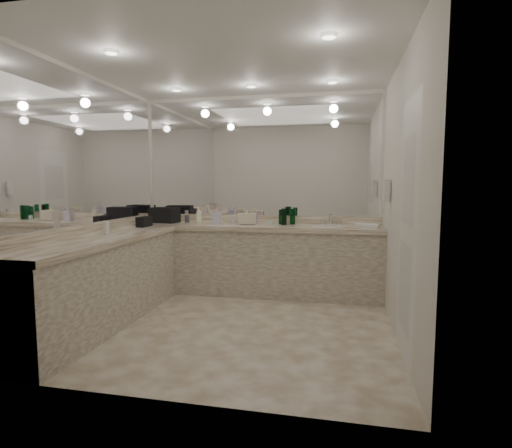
% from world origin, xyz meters
% --- Properties ---
extents(floor, '(3.20, 3.20, 0.00)m').
position_xyz_m(floor, '(0.00, 0.00, 0.00)').
color(floor, beige).
rests_on(floor, ground).
extents(ceiling, '(3.20, 3.20, 0.00)m').
position_xyz_m(ceiling, '(0.00, 0.00, 2.60)').
color(ceiling, white).
rests_on(ceiling, floor).
extents(wall_back, '(3.20, 0.02, 2.60)m').
position_xyz_m(wall_back, '(0.00, 1.50, 1.30)').
color(wall_back, silver).
rests_on(wall_back, floor).
extents(wall_left, '(0.02, 3.00, 2.60)m').
position_xyz_m(wall_left, '(-1.60, 0.00, 1.30)').
color(wall_left, silver).
rests_on(wall_left, floor).
extents(wall_right, '(0.02, 3.00, 2.60)m').
position_xyz_m(wall_right, '(1.60, 0.00, 1.30)').
color(wall_right, silver).
rests_on(wall_right, floor).
extents(vanity_back_base, '(3.20, 0.60, 0.84)m').
position_xyz_m(vanity_back_base, '(0.00, 1.20, 0.42)').
color(vanity_back_base, beige).
rests_on(vanity_back_base, floor).
extents(vanity_back_top, '(3.20, 0.64, 0.06)m').
position_xyz_m(vanity_back_top, '(0.00, 1.19, 0.87)').
color(vanity_back_top, white).
rests_on(vanity_back_top, vanity_back_base).
extents(vanity_left_base, '(0.60, 2.40, 0.84)m').
position_xyz_m(vanity_left_base, '(-1.30, -0.30, 0.42)').
color(vanity_left_base, beige).
rests_on(vanity_left_base, floor).
extents(vanity_left_top, '(0.64, 2.42, 0.06)m').
position_xyz_m(vanity_left_top, '(-1.29, -0.30, 0.87)').
color(vanity_left_top, white).
rests_on(vanity_left_top, vanity_left_base).
extents(backsplash_back, '(3.20, 0.04, 0.10)m').
position_xyz_m(backsplash_back, '(0.00, 1.48, 0.95)').
color(backsplash_back, white).
rests_on(backsplash_back, vanity_back_top).
extents(backsplash_left, '(0.04, 3.00, 0.10)m').
position_xyz_m(backsplash_left, '(-1.58, 0.00, 0.95)').
color(backsplash_left, white).
rests_on(backsplash_left, vanity_left_top).
extents(mirror_back, '(3.12, 0.01, 1.55)m').
position_xyz_m(mirror_back, '(0.00, 1.49, 1.77)').
color(mirror_back, white).
rests_on(mirror_back, wall_back).
extents(mirror_left, '(0.01, 2.92, 1.55)m').
position_xyz_m(mirror_left, '(-1.59, 0.00, 1.77)').
color(mirror_left, white).
rests_on(mirror_left, wall_left).
extents(sink, '(0.44, 0.44, 0.03)m').
position_xyz_m(sink, '(0.95, 1.20, 0.90)').
color(sink, white).
rests_on(sink, vanity_back_top).
extents(faucet, '(0.24, 0.16, 0.14)m').
position_xyz_m(faucet, '(0.95, 1.41, 0.97)').
color(faucet, silver).
rests_on(faucet, vanity_back_top).
extents(wall_phone, '(0.06, 0.10, 0.24)m').
position_xyz_m(wall_phone, '(1.56, 0.70, 1.35)').
color(wall_phone, white).
rests_on(wall_phone, wall_right).
extents(door, '(0.02, 0.82, 2.10)m').
position_xyz_m(door, '(1.59, -0.50, 1.05)').
color(door, white).
rests_on(door, wall_right).
extents(black_toiletry_bag, '(0.40, 0.29, 0.21)m').
position_xyz_m(black_toiletry_bag, '(-1.27, 1.22, 1.00)').
color(black_toiletry_bag, black).
rests_on(black_toiletry_bag, vanity_back_top).
extents(black_bag_spill, '(0.11, 0.24, 0.13)m').
position_xyz_m(black_bag_spill, '(-1.30, 0.69, 0.96)').
color(black_bag_spill, black).
rests_on(black_bag_spill, vanity_left_top).
extents(cream_cosmetic_case, '(0.26, 0.19, 0.14)m').
position_xyz_m(cream_cosmetic_case, '(-0.12, 1.22, 0.97)').
color(cream_cosmetic_case, beige).
rests_on(cream_cosmetic_case, vanity_back_top).
extents(hand_towel, '(0.30, 0.24, 0.04)m').
position_xyz_m(hand_towel, '(1.39, 1.15, 0.92)').
color(hand_towel, white).
rests_on(hand_towel, vanity_back_top).
extents(lotion_left, '(0.06, 0.06, 0.15)m').
position_xyz_m(lotion_left, '(-1.30, -0.14, 0.97)').
color(lotion_left, white).
rests_on(lotion_left, vanity_left_top).
extents(soap_bottle_a, '(0.09, 0.09, 0.21)m').
position_xyz_m(soap_bottle_a, '(-0.80, 1.28, 1.00)').
color(soap_bottle_a, white).
rests_on(soap_bottle_a, vanity_back_top).
extents(soap_bottle_b, '(0.10, 0.10, 0.22)m').
position_xyz_m(soap_bottle_b, '(-0.50, 1.11, 1.01)').
color(soap_bottle_b, silver).
rests_on(soap_bottle_b, vanity_back_top).
extents(soap_bottle_c, '(0.15, 0.15, 0.19)m').
position_xyz_m(soap_bottle_c, '(-0.13, 1.22, 0.99)').
color(soap_bottle_c, '#FFF685').
rests_on(soap_bottle_c, vanity_back_top).
extents(green_bottle_0, '(0.07, 0.07, 0.21)m').
position_xyz_m(green_bottle_0, '(0.36, 1.24, 1.00)').
color(green_bottle_0, '#0C5329').
rests_on(green_bottle_0, vanity_back_top).
extents(green_bottle_1, '(0.07, 0.07, 0.20)m').
position_xyz_m(green_bottle_1, '(0.46, 1.34, 1.00)').
color(green_bottle_1, '#0C5329').
rests_on(green_bottle_1, vanity_back_top).
extents(green_bottle_2, '(0.07, 0.07, 0.20)m').
position_xyz_m(green_bottle_2, '(0.35, 1.31, 1.00)').
color(green_bottle_2, '#0C5329').
rests_on(green_bottle_2, vanity_back_top).
extents(green_bottle_3, '(0.07, 0.07, 0.19)m').
position_xyz_m(green_bottle_3, '(0.32, 1.34, 0.99)').
color(green_bottle_3, '#0C5329').
rests_on(green_bottle_3, vanity_back_top).
extents(amenity_bottle_0, '(0.06, 0.06, 0.10)m').
position_xyz_m(amenity_bottle_0, '(-0.98, 1.28, 0.95)').
color(amenity_bottle_0, '#3F3F4C').
rests_on(amenity_bottle_0, vanity_back_top).
extents(amenity_bottle_1, '(0.05, 0.05, 0.07)m').
position_xyz_m(amenity_bottle_1, '(0.20, 1.20, 0.93)').
color(amenity_bottle_1, silver).
rests_on(amenity_bottle_1, vanity_back_top).
extents(amenity_bottle_2, '(0.05, 0.05, 0.10)m').
position_xyz_m(amenity_bottle_2, '(-0.34, 1.35, 0.95)').
color(amenity_bottle_2, silver).
rests_on(amenity_bottle_2, vanity_back_top).
extents(amenity_bottle_3, '(0.06, 0.06, 0.14)m').
position_xyz_m(amenity_bottle_3, '(-1.13, 1.30, 0.97)').
color(amenity_bottle_3, silver).
rests_on(amenity_bottle_3, vanity_back_top).
extents(amenity_bottle_4, '(0.04, 0.04, 0.14)m').
position_xyz_m(amenity_bottle_4, '(-0.01, 1.24, 0.97)').
color(amenity_bottle_4, '#9966B2').
rests_on(amenity_bottle_4, vanity_back_top).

